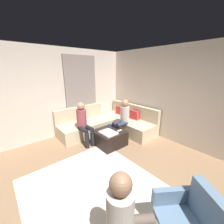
# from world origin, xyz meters

# --- Properties ---
(ground_plane) EXTENTS (6.00, 6.00, 0.10)m
(ground_plane) POSITION_xyz_m (0.00, 0.00, -0.05)
(ground_plane) COLOR #8C6B4C
(wall_back) EXTENTS (6.00, 0.12, 2.70)m
(wall_back) POSITION_xyz_m (0.00, 2.94, 1.35)
(wall_back) COLOR beige
(wall_back) RESTS_ON ground_plane
(wall_left) EXTENTS (0.12, 6.00, 2.70)m
(wall_left) POSITION_xyz_m (-2.94, 0.00, 1.35)
(wall_left) COLOR beige
(wall_left) RESTS_ON ground_plane
(curtain_panel) EXTENTS (0.06, 1.10, 2.50)m
(curtain_panel) POSITION_xyz_m (-2.84, 1.30, 1.25)
(curtain_panel) COLOR gray
(curtain_panel) RESTS_ON ground_plane
(area_rug) EXTENTS (2.60, 2.20, 0.01)m
(area_rug) POSITION_xyz_m (-0.20, 0.10, 0.01)
(area_rug) COLOR beige
(area_rug) RESTS_ON ground_plane
(sectional_couch) EXTENTS (2.10, 2.55, 0.87)m
(sectional_couch) POSITION_xyz_m (-2.08, 1.88, 0.28)
(sectional_couch) COLOR #C6B593
(sectional_couch) RESTS_ON ground_plane
(ottoman) EXTENTS (0.76, 0.76, 0.42)m
(ottoman) POSITION_xyz_m (-1.36, 1.31, 0.21)
(ottoman) COLOR black
(ottoman) RESTS_ON ground_plane
(folded_blanket) EXTENTS (0.44, 0.36, 0.04)m
(folded_blanket) POSITION_xyz_m (-1.26, 1.19, 0.44)
(folded_blanket) COLOR white
(folded_blanket) RESTS_ON ottoman
(coffee_mug) EXTENTS (0.08, 0.08, 0.10)m
(coffee_mug) POSITION_xyz_m (-1.58, 1.49, 0.47)
(coffee_mug) COLOR #334C72
(coffee_mug) RESTS_ON ottoman
(game_remote) EXTENTS (0.05, 0.15, 0.02)m
(game_remote) POSITION_xyz_m (-1.18, 1.53, 0.43)
(game_remote) COLOR white
(game_remote) RESTS_ON ottoman
(person_on_couch_back) EXTENTS (0.30, 0.60, 1.20)m
(person_on_couch_back) POSITION_xyz_m (-1.49, 1.93, 0.66)
(person_on_couch_back) COLOR #2D3347
(person_on_couch_back) RESTS_ON ground_plane
(person_on_couch_side) EXTENTS (0.60, 0.30, 1.20)m
(person_on_couch_side) POSITION_xyz_m (-1.93, 0.83, 0.66)
(person_on_couch_side) COLOR black
(person_on_couch_side) RESTS_ON ground_plane
(person_on_armchair) EXTENTS (0.50, 0.58, 1.18)m
(person_on_armchair) POSITION_xyz_m (0.74, -0.14, 0.64)
(person_on_armchair) COLOR brown
(person_on_armchair) RESTS_ON ground_plane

